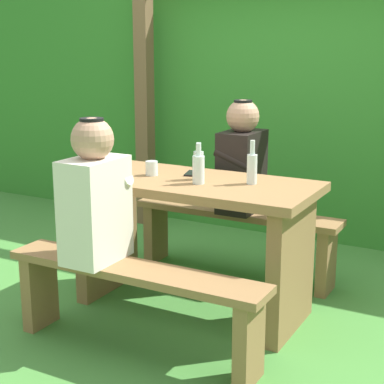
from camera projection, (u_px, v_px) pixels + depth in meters
The scene contains 13 objects.
ground_plane at pixel (192, 307), 3.62m from camera, with size 12.00×12.00×0.00m, color #448437.
hedge_backdrop at pixel (307, 106), 5.09m from camera, with size 6.40×0.86×2.01m, color #337D29.
pergola_post_left at pixel (145, 107), 5.09m from camera, with size 0.12×0.12×1.99m, color brown.
picnic_table at pixel (192, 223), 3.49m from camera, with size 1.40×0.64×0.77m.
bench_near at pixel (134, 292), 3.03m from camera, with size 1.40×0.24×0.45m.
bench_far at pixel (235, 228), 4.05m from camera, with size 1.40×0.24×0.45m.
person_white_shirt at pixel (95, 196), 3.03m from camera, with size 0.25×0.35×0.72m.
person_black_coat at pixel (242, 161), 3.92m from camera, with size 0.25×0.35×0.72m.
drinking_glass at pixel (152, 168), 3.54m from camera, with size 0.07×0.07×0.08m, color silver.
bottle_left at pixel (198, 168), 3.32m from camera, with size 0.07×0.07×0.22m.
bottle_right at pixel (199, 164), 3.42m from camera, with size 0.06×0.06×0.21m.
bottle_center at pixel (252, 167), 3.31m from camera, with size 0.06×0.06×0.24m.
cell_phone at pixel (192, 173), 3.58m from camera, with size 0.07×0.14×0.01m, color black.
Camera 1 is at (1.60, -2.94, 1.53)m, focal length 57.44 mm.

